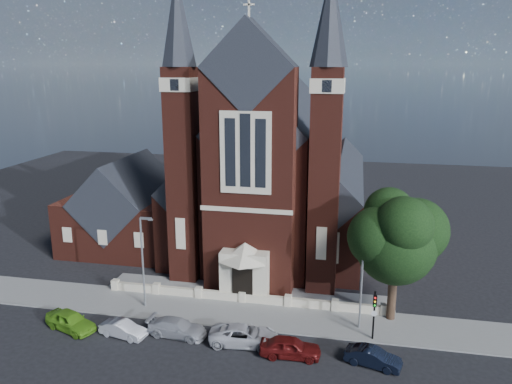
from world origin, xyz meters
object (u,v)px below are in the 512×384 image
parish_hall (128,211)px  car_lime_van (71,321)px  traffic_signal (374,309)px  car_silver_a (123,329)px  car_silver_b (177,328)px  car_navy (373,357)px  church (274,172)px  car_white_suv (244,335)px  car_dark_red (290,347)px  street_lamp_right (363,275)px  street_tree (398,240)px  street_lamp_left (143,257)px

parish_hall → car_lime_van: size_ratio=2.73×
traffic_signal → car_silver_a: size_ratio=1.08×
car_silver_b → car_navy: (14.60, -1.03, -0.03)m
car_lime_van → car_navy: car_lime_van is taller
parish_hall → car_silver_b: bearing=-55.4°
church → car_white_suv: size_ratio=6.75×
church → car_dark_red: bearing=-77.7°
car_silver_a → car_white_suv: car_white_suv is taller
car_dark_red → car_white_suv: bearing=72.7°
street_lamp_right → traffic_signal: size_ratio=2.02×
street_tree → street_lamp_left: bearing=-175.2°
car_white_suv → car_navy: 9.38m
parish_hall → street_lamp_left: size_ratio=1.51×
church → car_lime_van: size_ratio=7.81×
traffic_signal → car_dark_red: 6.95m
parish_hall → car_dark_red: bearing=-41.8°
church → car_silver_b: church is taller
street_tree → car_silver_a: 22.22m
car_white_suv → car_silver_a: bearing=90.2°
parish_hall → street_lamp_right: parish_hall is taller
parish_hall → traffic_signal: (27.00, -15.57, -1.43)m
car_silver_b → car_dark_red: car_dark_red is taller
traffic_signal → car_silver_b: 14.96m
car_lime_van → church: bearing=-7.2°
parish_hall → car_dark_red: 28.61m
car_lime_van → car_navy: (23.09, -0.21, -0.12)m
traffic_signal → street_tree: bearing=64.1°
parish_hall → car_white_suv: bearing=-45.6°
church → street_lamp_left: church is taller
car_lime_van → car_navy: 23.09m
parish_hall → car_navy: (26.94, -18.90, -3.37)m
parish_hall → car_navy: size_ratio=3.16×
street_tree → street_lamp_left: street_tree is taller
street_lamp_right → car_dark_red: (-4.89, -4.93, -3.86)m
street_tree → car_silver_b: street_tree is taller
car_white_suv → car_dark_red: (3.58, -0.95, 0.02)m
parish_hall → street_lamp_right: 29.62m
car_silver_b → street_lamp_right: bearing=-69.6°
car_lime_van → car_navy: bearing=-70.6°
parish_hall → street_lamp_left: (8.09, -14.00, 0.59)m
parish_hall → car_white_suv: (17.61, -17.98, -3.29)m
church → car_dark_red: 25.54m
car_silver_a → car_silver_b: car_silver_b is taller
street_lamp_right → car_white_suv: size_ratio=1.56×
car_silver_a → car_navy: car_navy is taller
car_silver_b → traffic_signal: bearing=-76.4°
street_tree → car_white_suv: (-10.99, -5.69, -6.24)m
parish_hall → street_tree: (28.60, -12.29, 2.95)m
street_tree → car_navy: bearing=-104.1°
car_dark_red → car_silver_a: bearing=87.0°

